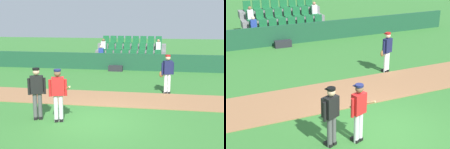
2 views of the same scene
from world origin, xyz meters
TOP-DOWN VIEW (x-y plane):
  - ground_plane at (0.00, 0.00)m, footprint 80.00×80.00m
  - infield_dirt_path at (0.00, 2.87)m, footprint 28.00×2.37m
  - dugout_fence at (0.00, 9.98)m, footprint 20.00×0.16m
  - stadium_bleachers at (-0.01, 11.86)m, footprint 5.00×2.95m
  - batter_red_jersey at (-1.06, -0.22)m, footprint 0.74×0.69m
  - umpire_home_plate at (-1.83, -0.11)m, footprint 0.55×0.42m
  - runner_navy_jersey at (2.47, 4.16)m, footprint 0.66×0.41m
  - equipment_bag at (-0.70, 9.53)m, footprint 0.90×0.36m

SIDE VIEW (x-z plane):
  - ground_plane at x=0.00m, z-range 0.00..0.00m
  - infield_dirt_path at x=0.00m, z-range 0.00..0.03m
  - equipment_bag at x=-0.70m, z-range 0.00..0.36m
  - dugout_fence at x=0.00m, z-range 0.00..1.09m
  - stadium_bleachers at x=-0.01m, z-range -0.41..1.64m
  - runner_navy_jersey at x=2.47m, z-range 0.08..1.84m
  - batter_red_jersey at x=-1.06m, z-range 0.09..1.85m
  - umpire_home_plate at x=-1.83m, z-range 0.12..1.88m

